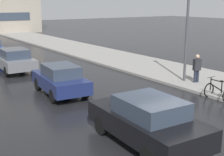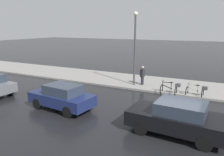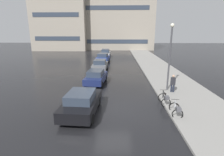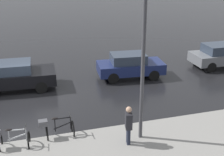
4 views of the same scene
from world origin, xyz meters
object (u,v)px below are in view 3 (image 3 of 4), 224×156
object	(u,v)px
bicycle_second	(165,99)
car_black	(82,102)
car_navy	(96,77)
car_blue	(103,58)
bicycle_nearest	(176,110)
car_grey	(100,65)
car_white	(106,53)
streetlamp	(170,52)
pedestrian	(173,83)

from	to	relation	value
bicycle_second	car_black	world-z (taller)	car_black
car_black	car_navy	xyz separation A→B (m)	(0.13, 6.57, -0.02)
car_navy	car_blue	distance (m)	12.43
bicycle_nearest	car_grey	size ratio (longest dim) A/B	0.35
car_blue	car_navy	bearing A→B (deg)	-88.47
bicycle_nearest	car_grey	world-z (taller)	car_grey
car_navy	bicycle_nearest	bearing A→B (deg)	-49.15
car_blue	car_grey	bearing A→B (deg)	-88.89
bicycle_nearest	car_white	bearing A→B (deg)	103.70
car_white	streetlamp	bearing A→B (deg)	-71.38
pedestrian	car_white	bearing A→B (deg)	108.82
car_navy	car_grey	distance (m)	6.41
bicycle_nearest	pedestrian	size ratio (longest dim) A/B	0.83
bicycle_nearest	bicycle_second	bearing A→B (deg)	99.31
pedestrian	streetlamp	world-z (taller)	streetlamp
bicycle_second	car_navy	size ratio (longest dim) A/B	0.33
car_grey	bicycle_nearest	bearing A→B (deg)	-65.22
bicycle_nearest	car_black	size ratio (longest dim) A/B	0.32
bicycle_second	streetlamp	size ratio (longest dim) A/B	0.23
pedestrian	streetlamp	distance (m)	2.63
car_white	streetlamp	xyz separation A→B (m)	(6.95, -20.62, 2.66)
car_blue	streetlamp	distance (m)	16.16
car_black	car_blue	bearing A→B (deg)	90.61
bicycle_nearest	pedestrian	bearing A→B (deg)	76.60
bicycle_nearest	car_black	distance (m)	6.02
bicycle_nearest	car_grey	bearing A→B (deg)	114.78
car_black	car_blue	world-z (taller)	car_blue
bicycle_nearest	car_black	xyz separation A→B (m)	(-6.01, 0.23, 0.31)
bicycle_second	car_blue	size ratio (longest dim) A/B	0.34
streetlamp	car_black	bearing A→B (deg)	-145.43
car_grey	car_white	world-z (taller)	car_white
car_blue	pedestrian	distance (m)	16.60
car_blue	car_white	bearing A→B (deg)	90.05
pedestrian	bicycle_second	bearing A→B (deg)	-116.99
car_navy	car_grey	bearing A→B (deg)	91.93
car_navy	car_white	size ratio (longest dim) A/B	0.94
bicycle_nearest	streetlamp	distance (m)	5.78
car_white	pedestrian	distance (m)	22.42
car_grey	streetlamp	xyz separation A→B (m)	(6.83, -8.32, 2.71)
bicycle_nearest	car_blue	xyz separation A→B (m)	(-6.21, 19.22, 0.36)
car_grey	car_white	xyz separation A→B (m)	(-0.12, 12.30, 0.05)
bicycle_nearest	car_black	world-z (taller)	car_black
bicycle_second	car_grey	xyz separation A→B (m)	(-5.81, 11.48, 0.29)
bicycle_second	pedestrian	xyz separation A→B (m)	(1.30, 2.55, 0.45)
car_black	streetlamp	xyz separation A→B (m)	(6.74, 4.65, 2.71)
car_grey	car_white	bearing A→B (deg)	90.57
car_navy	pedestrian	xyz separation A→B (m)	(6.90, -2.52, 0.18)
bicycle_nearest	bicycle_second	distance (m)	1.74
bicycle_nearest	car_grey	distance (m)	14.54
car_grey	car_blue	distance (m)	6.02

